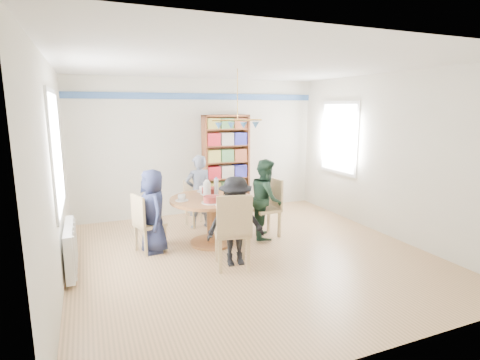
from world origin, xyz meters
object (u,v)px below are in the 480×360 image
chair_right (269,204)px  person_left (153,211)px  dining_table (212,210)px  chair_left (145,221)px  radiator (71,248)px  person_far (199,192)px  bookshelf (226,165)px  chair_near (233,228)px  person_near (235,221)px  person_right (266,199)px  chair_far (195,200)px

chair_right → person_left: person_left is taller
dining_table → chair_left: bearing=178.1°
radiator → person_far: bearing=30.5°
chair_right → bookshelf: bearing=95.6°
chair_left → chair_near: bearing=-47.1°
chair_near → person_near: bearing=56.8°
radiator → chair_left: chair_left is taller
bookshelf → person_right: bearing=-87.9°
dining_table → bookshelf: (0.87, 1.69, 0.42)m
person_left → bookshelf: bearing=124.6°
chair_right → person_right: person_right is taller
chair_right → person_left: 1.94m
radiator → chair_far: 2.50m
bookshelf → radiator: bearing=-144.9°
person_right → radiator: bearing=117.5°
radiator → chair_far: size_ratio=1.20×
dining_table → person_near: 0.90m
person_far → person_near: 1.77m
chair_right → person_right: size_ratio=0.74×
person_near → bookshelf: size_ratio=0.62×
person_left → person_near: bearing=37.6°
chair_right → person_left: size_ratio=0.77×
radiator → chair_far: chair_far is taller
dining_table → person_left: (-0.91, 0.02, 0.07)m
radiator → chair_right: bearing=7.1°
chair_left → person_left: (0.12, -0.02, 0.14)m
chair_left → person_far: person_far is taller
chair_left → person_near: person_near is taller
chair_left → chair_right: chair_right is taller
radiator → bookshelf: bearing=35.1°
chair_near → person_right: (0.97, 0.99, 0.08)m
radiator → person_left: person_left is taller
chair_left → person_right: person_right is taller
dining_table → person_near: person_near is taller
person_right → person_far: bearing=65.7°
person_right → dining_table: bearing=109.4°
person_far → dining_table: bearing=83.9°
chair_near → chair_far: bearing=88.1°
person_far → person_near: (0.00, -1.77, -0.04)m
chair_left → person_far: (1.07, 0.84, 0.17)m
chair_left → chair_right: (2.06, -0.00, 0.05)m
radiator → chair_near: 2.12m
chair_far → chair_left: bearing=-135.8°
person_far → bookshelf: 1.20m
dining_table → person_left: 0.91m
person_left → radiator: bearing=-80.9°
chair_left → chair_near: 1.45m
chair_near → person_far: bearing=87.4°
radiator → person_near: person_near is taller
radiator → chair_left: 1.09m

